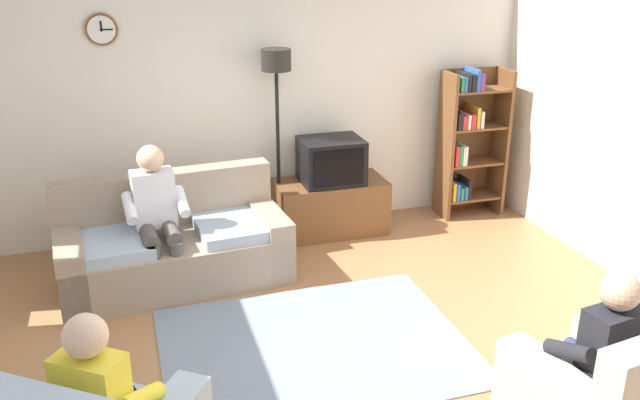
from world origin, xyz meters
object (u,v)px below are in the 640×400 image
tv_stand (330,206)px  bookshelf (468,139)px  tv (331,161)px  person_in_left_armchair (106,396)px  person_on_couch (157,212)px  person_in_right_armchair (597,347)px  floor_lamp (277,92)px  couch (174,247)px

tv_stand → bookshelf: (1.54, 0.07, 0.56)m
tv → person_in_left_armchair: 3.67m
tv_stand → person_on_couch: size_ratio=0.89×
person_on_couch → person_in_right_armchair: (2.25, -2.61, -0.09)m
person_on_couch → person_in_right_armchair: bearing=-49.1°
floor_lamp → person_on_couch: floor_lamp is taller
tv_stand → person_on_couch: (-1.73, -0.74, 0.43)m
floor_lamp → person_in_left_armchair: (-1.66, -3.08, -0.85)m
person_in_left_armchair → tv: bearing=53.8°
person_in_left_armchair → person_in_right_armchair: same height
bookshelf → person_in_left_armchair: (-3.70, -3.05, -0.22)m
tv → person_on_couch: bearing=-157.7°
tv_stand → bookshelf: 1.64m
floor_lamp → person_in_right_armchair: bearing=-73.4°
couch → person_in_left_armchair: person_in_left_armchair is taller
tv → bookshelf: bookshelf is taller
tv_stand → bookshelf: size_ratio=0.70×
tv_stand → person_in_right_armchair: bearing=-81.1°
tv → bookshelf: size_ratio=0.38×
couch → floor_lamp: (1.11, 0.73, 1.14)m
person_in_left_armchair → couch: bearing=77.0°
bookshelf → person_in_left_armchair: size_ratio=1.41×
tv → floor_lamp: (-0.50, 0.12, 0.69)m
tv_stand → person_in_right_armchair: 3.40m
floor_lamp → person_in_right_armchair: 3.69m
floor_lamp → person_on_couch: (-1.23, -0.84, -0.75)m
floor_lamp → couch: bearing=-146.9°
tv → floor_lamp: 0.86m
person_in_right_armchair → couch: bearing=128.2°
couch → bookshelf: size_ratio=1.24×
bookshelf → floor_lamp: size_ratio=0.85×
couch → tv: bearing=20.4°
tv_stand → tv: bearing=-90.0°
floor_lamp → person_in_left_armchair: floor_lamp is taller
couch → bookshelf: bearing=12.5°
floor_lamp → person_on_couch: bearing=-145.8°
tv_stand → person_in_left_armchair: (-2.16, -2.98, 0.33)m
person_on_couch → floor_lamp: bearing=34.2°
couch → tv_stand: (1.62, 0.63, -0.04)m
bookshelf → floor_lamp: 2.14m
floor_lamp → tv: bearing=-13.8°
person_in_right_armchair → tv: bearing=98.9°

